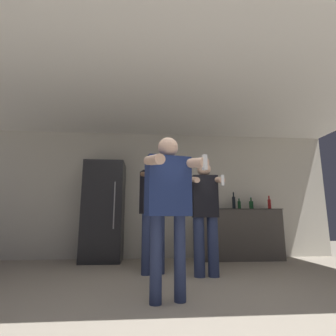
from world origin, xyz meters
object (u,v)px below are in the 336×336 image
at_px(refrigerator, 104,211).
at_px(person_man_side, 205,213).
at_px(bottle_brown_liquor, 239,205).
at_px(bottle_green_wine, 269,204).
at_px(person_woman_foreground, 169,196).
at_px(person_spectator_back, 154,204).
at_px(bottle_amber_bourbon, 234,202).
at_px(bottle_red_label, 251,205).

xyz_separation_m(refrigerator, person_man_side, (1.62, -1.40, -0.07)).
distance_m(bottle_brown_liquor, bottle_green_wine, 0.63).
height_order(bottle_brown_liquor, person_woman_foreground, person_woman_foreground).
distance_m(refrigerator, bottle_green_wine, 3.28).
distance_m(bottle_brown_liquor, person_spectator_back, 2.16).
distance_m(bottle_brown_liquor, person_woman_foreground, 3.05).
bearing_deg(refrigerator, bottle_amber_bourbon, 2.22).
bearing_deg(bottle_green_wine, person_woman_foreground, -131.46).
height_order(bottle_amber_bourbon, person_woman_foreground, person_woman_foreground).
distance_m(person_woman_foreground, person_spectator_back, 1.30).
xyz_separation_m(bottle_red_label, person_woman_foreground, (-1.89, -2.57, -0.06)).
relative_size(bottle_green_wine, bottle_amber_bourbon, 0.81).
relative_size(bottle_amber_bourbon, person_woman_foreground, 0.21).
bearing_deg(bottle_brown_liquor, person_spectator_back, -144.00).
xyz_separation_m(bottle_brown_liquor, person_man_side, (-1.03, -1.50, -0.20)).
bearing_deg(bottle_green_wine, bottle_brown_liquor, 180.00).
bearing_deg(person_spectator_back, person_man_side, -17.59).
height_order(bottle_brown_liquor, bottle_red_label, bottle_red_label).
bearing_deg(refrigerator, person_man_side, -40.81).
relative_size(bottle_green_wine, bottle_red_label, 1.08).
distance_m(refrigerator, bottle_red_label, 2.90).
height_order(bottle_amber_bourbon, person_spectator_back, person_spectator_back).
distance_m(bottle_green_wine, bottle_amber_bourbon, 0.74).
bearing_deg(bottle_red_label, person_woman_foreground, -126.33).
relative_size(bottle_brown_liquor, person_man_side, 0.15).
bearing_deg(bottle_red_label, bottle_amber_bourbon, 180.00).
xyz_separation_m(refrigerator, bottle_red_label, (2.90, 0.10, 0.13)).
relative_size(bottle_amber_bourbon, person_spectator_back, 0.20).
height_order(bottle_brown_liquor, bottle_amber_bourbon, bottle_amber_bourbon).
height_order(bottle_green_wine, person_woman_foreground, person_woman_foreground).
distance_m(bottle_amber_bourbon, person_man_side, 1.77).
distance_m(person_woman_foreground, person_man_side, 1.24).
bearing_deg(bottle_red_label, refrigerator, -178.05).
distance_m(bottle_green_wine, person_spectator_back, 2.69).
distance_m(bottle_brown_liquor, person_man_side, 1.83).
bearing_deg(person_spectator_back, bottle_red_label, 32.47).
bearing_deg(bottle_brown_liquor, bottle_red_label, -0.00).
distance_m(bottle_brown_liquor, bottle_amber_bourbon, 0.12).
bearing_deg(bottle_red_label, person_spectator_back, -147.53).
bearing_deg(bottle_brown_liquor, person_man_side, -124.63).
relative_size(bottle_brown_liquor, bottle_amber_bourbon, 0.68).
bearing_deg(refrigerator, person_woman_foreground, -67.68).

